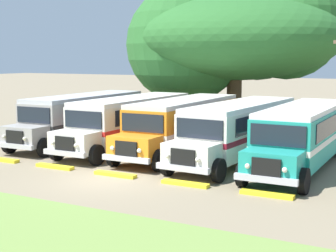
{
  "coord_description": "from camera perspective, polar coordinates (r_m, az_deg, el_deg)",
  "views": [
    {
      "loc": [
        11.96,
        -16.77,
        5.04
      ],
      "look_at": [
        0.0,
        5.56,
        1.6
      ],
      "focal_mm": 53.85,
      "sensor_mm": 36.0,
      "label": 1
    }
  ],
  "objects": [
    {
      "name": "curb_wheelstop_4",
      "position": [
        18.97,
        11.13,
        -7.59
      ],
      "size": [
        2.0,
        0.36,
        0.15
      ],
      "primitive_type": "cube",
      "color": "yellow",
      "rests_on": "ground_plane"
    },
    {
      "name": "curb_wheelstop_2",
      "position": [
        21.8,
        -6.0,
        -5.48
      ],
      "size": [
        2.0,
        0.36,
        0.15
      ],
      "primitive_type": "cube",
      "color": "yellow",
      "rests_on": "ground_plane"
    },
    {
      "name": "parked_bus_slot_2",
      "position": [
        27.11,
        1.73,
        0.4
      ],
      "size": [
        2.76,
        10.85,
        2.82
      ],
      "rotation": [
        0.0,
        0.0,
        -1.56
      ],
      "color": "orange",
      "rests_on": "ground_plane"
    },
    {
      "name": "curb_wheelstop_1",
      "position": [
        23.8,
        -12.7,
        -4.5
      ],
      "size": [
        2.0,
        0.36,
        0.15
      ],
      "primitive_type": "cube",
      "color": "yellow",
      "rests_on": "ground_plane"
    },
    {
      "name": "ground_plane",
      "position": [
        21.21,
        -7.15,
        -6.08
      ],
      "size": [
        220.0,
        220.0,
        0.0
      ],
      "primitive_type": "plane",
      "color": "#84755B"
    },
    {
      "name": "parked_bus_slot_1",
      "position": [
        28.46,
        -4.22,
        0.73
      ],
      "size": [
        2.71,
        10.84,
        2.82
      ],
      "rotation": [
        0.0,
        0.0,
        -1.57
      ],
      "color": "silver",
      "rests_on": "ground_plane"
    },
    {
      "name": "parked_bus_slot_0",
      "position": [
        30.8,
        -9.57,
        1.18
      ],
      "size": [
        2.84,
        10.86,
        2.82
      ],
      "rotation": [
        0.0,
        0.0,
        -1.55
      ],
      "color": "#9E9993",
      "rests_on": "ground_plane"
    },
    {
      "name": "broad_shade_tree",
      "position": [
        38.12,
        7.87,
        10.17
      ],
      "size": [
        15.43,
        15.93,
        11.75
      ],
      "color": "brown",
      "rests_on": "ground_plane"
    },
    {
      "name": "curb_wheelstop_3",
      "position": [
        20.16,
        1.95,
        -6.53
      ],
      "size": [
        2.0,
        0.36,
        0.15
      ],
      "primitive_type": "cube",
      "color": "yellow",
      "rests_on": "ground_plane"
    },
    {
      "name": "parked_bus_slot_3",
      "position": [
        25.29,
        8.11,
        -0.21
      ],
      "size": [
        3.16,
        10.91,
        2.82
      ],
      "rotation": [
        0.0,
        0.0,
        -1.62
      ],
      "color": "silver",
      "rests_on": "ground_plane"
    },
    {
      "name": "curb_wheelstop_0",
      "position": [
        26.07,
        -18.28,
        -3.64
      ],
      "size": [
        2.0,
        0.36,
        0.15
      ],
      "primitive_type": "cube",
      "color": "yellow",
      "rests_on": "ground_plane"
    },
    {
      "name": "parked_bus_slot_4",
      "position": [
        24.18,
        15.11,
        -0.76
      ],
      "size": [
        2.69,
        10.84,
        2.82
      ],
      "rotation": [
        0.0,
        0.0,
        -1.57
      ],
      "color": "teal",
      "rests_on": "ground_plane"
    }
  ]
}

